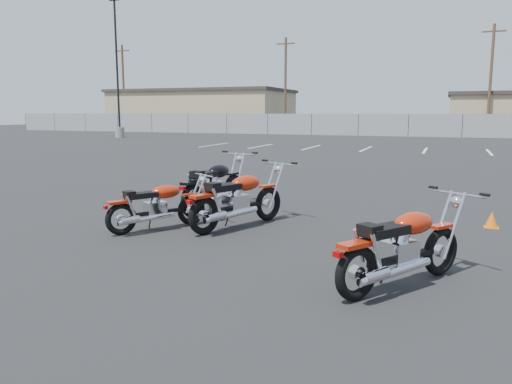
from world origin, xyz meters
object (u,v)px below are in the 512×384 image
(motorcycle_third_red, at_px, (238,199))
(motorcycle_rear_red, at_px, (403,247))
(motorcycle_second_black, at_px, (214,185))
(motorcycle_front_red, at_px, (157,206))

(motorcycle_third_red, xyz_separation_m, motorcycle_rear_red, (2.88, -2.06, -0.02))
(motorcycle_second_black, xyz_separation_m, motorcycle_rear_red, (3.93, -3.28, -0.04))
(motorcycle_front_red, bearing_deg, motorcycle_third_red, 29.12)
(motorcycle_third_red, distance_m, motorcycle_rear_red, 3.55)
(motorcycle_front_red, distance_m, motorcycle_rear_red, 4.30)
(motorcycle_third_red, bearing_deg, motorcycle_front_red, -150.88)
(motorcycle_second_black, bearing_deg, motorcycle_rear_red, -39.84)
(motorcycle_third_red, bearing_deg, motorcycle_second_black, 130.73)
(motorcycle_front_red, xyz_separation_m, motorcycle_rear_red, (4.07, -1.40, 0.05))
(motorcycle_second_black, distance_m, motorcycle_rear_red, 5.12)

